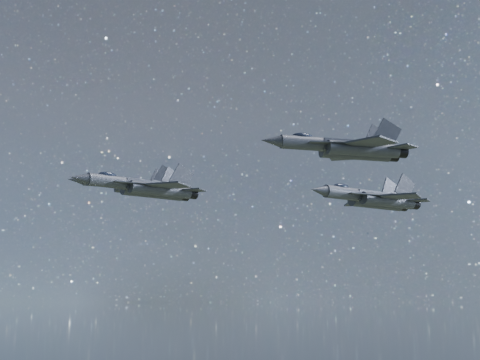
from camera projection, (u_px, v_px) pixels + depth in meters
jet_lead at (147, 188)px, 75.42m from camera, size 15.99×11.21×4.03m
jet_left at (135, 186)px, 97.71m from camera, size 16.96×11.90×4.28m
jet_right at (348, 148)px, 67.74m from camera, size 16.08×10.89×4.05m
jet_slot at (374, 199)px, 91.58m from camera, size 19.31×13.69×4.90m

